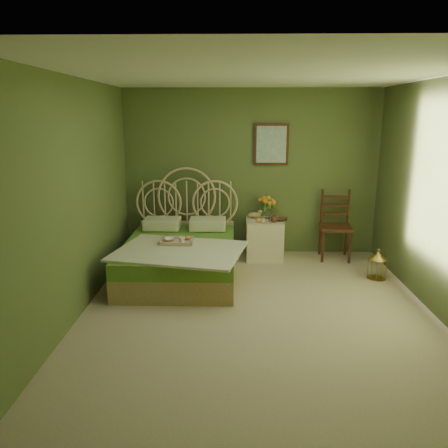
{
  "coord_description": "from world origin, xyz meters",
  "views": [
    {
      "loc": [
        -0.29,
        -4.66,
        2.2
      ],
      "look_at": [
        -0.4,
        1.0,
        0.78
      ],
      "focal_mm": 35.0,
      "sensor_mm": 36.0,
      "label": 1
    }
  ],
  "objects_px": {
    "birdcage": "(377,266)",
    "nightstand": "(264,235)",
    "bed": "(181,254)",
    "chair": "(335,221)"
  },
  "relations": [
    {
      "from": "nightstand",
      "to": "birdcage",
      "type": "height_order",
      "value": "nightstand"
    },
    {
      "from": "bed",
      "to": "birdcage",
      "type": "bearing_deg",
      "value": -2.0
    },
    {
      "from": "birdcage",
      "to": "nightstand",
      "type": "bearing_deg",
      "value": 149.68
    },
    {
      "from": "nightstand",
      "to": "birdcage",
      "type": "bearing_deg",
      "value": -30.32
    },
    {
      "from": "chair",
      "to": "birdcage",
      "type": "xyz_separation_m",
      "value": [
        0.39,
        -0.94,
        -0.41
      ]
    },
    {
      "from": "nightstand",
      "to": "chair",
      "type": "bearing_deg",
      "value": 3.78
    },
    {
      "from": "bed",
      "to": "nightstand",
      "type": "height_order",
      "value": "bed"
    },
    {
      "from": "chair",
      "to": "birdcage",
      "type": "height_order",
      "value": "chair"
    },
    {
      "from": "bed",
      "to": "chair",
      "type": "height_order",
      "value": "bed"
    },
    {
      "from": "bed",
      "to": "birdcage",
      "type": "height_order",
      "value": "bed"
    }
  ]
}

